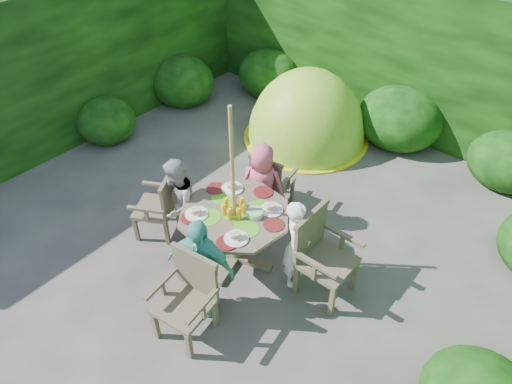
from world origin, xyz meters
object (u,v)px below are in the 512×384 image
Objects in this scene: parasol_pole at (233,192)px; garden_chair_front at (188,296)px; garden_chair_back at (270,181)px; garden_chair_left at (160,205)px; child_left at (178,204)px; garden_chair_right at (321,254)px; child_back at (262,186)px; dome_tent at (305,138)px; child_front at (201,267)px; patio_table at (235,220)px; child_right at (297,244)px.

parasol_pole is 1.24m from garden_chair_front.
garden_chair_left is at bearing 51.51° from garden_chair_back.
parasol_pole is 1.74× the size of child_left.
child_back reaches higher than garden_chair_right.
dome_tent reaches higher than garden_chair_back.
garden_chair_front is at bearing 150.56° from garden_chair_right.
garden_chair_right is 1.54m from garden_chair_back.
garden_chair_back is at bearing 97.80° from garden_chair_front.
garden_chair_front is 4.17m from dome_tent.
garden_chair_front is at bearing 81.60° from child_back.
child_front reaches higher than garden_chair_front.
child_right reaches higher than patio_table.
garden_chair_right reaches higher than garden_chair_back.
garden_chair_back is (0.78, 1.33, -0.02)m from garden_chair_left.
parasol_pole reaches higher than garden_chair_back.
dome_tent is (0.11, 3.16, -0.49)m from garden_chair_left.
garden_chair_right is 2.19m from garden_chair_left.
parasol_pole is 3.24m from dome_tent.
child_front reaches higher than garden_chair_left.
parasol_pole reaches higher than child_right.
patio_table is 1.59× the size of garden_chair_right.
patio_table is 1.81× the size of garden_chair_left.
garden_chair_back is 1.37m from child_left.
child_back is at bearing -73.64° from dome_tent.
parasol_pole reaches higher than child_front.
child_back is (-0.50, 1.83, 0.09)m from garden_chair_front.
garden_chair_back is 1.37m from child_right.
garden_chair_left is 1.38m from child_front.
patio_table is 1.09m from garden_chair_right.
child_back is (0.86, 1.04, 0.12)m from garden_chair_left.
garden_chair_back is 2.20m from garden_chair_front.
garden_chair_back is 0.67× the size of child_front.
child_front is (0.41, -1.55, 0.05)m from child_back.
child_left is at bearing -165.16° from parasol_pole.
garden_chair_left is 0.33m from child_left.
garden_chair_right is 0.87× the size of child_right.
child_left is at bearing 82.63° from child_right.
garden_chair_right is (1.05, 0.30, -0.54)m from parasol_pole.
garden_chair_right is 0.42× the size of dome_tent.
garden_chair_back is at bearing 28.93° from child_right.
garden_chair_left is at bearing -95.19° from dome_tent.
child_right is at bearing 126.27° from child_back.
parasol_pole reaches higher than garden_chair_right.
garden_chair_front is at bearing 30.90° from garden_chair_left.
garden_chair_left is 1.35m from child_back.
child_front is at bearing -75.49° from patio_table.
garden_chair_front is at bearing -75.61° from dome_tent.
parasol_pole reaches higher than child_left.
garden_chair_back is at bearing 60.09° from garden_chair_right.
patio_table is at bearing 27.64° from parasol_pole.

